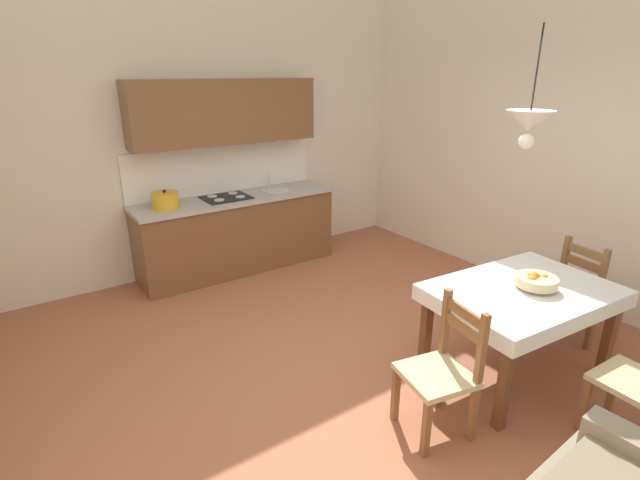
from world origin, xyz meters
TOP-DOWN VIEW (x-y plane):
  - ground_plane at (0.00, 0.00)m, footprint 5.83×6.03m
  - wall_back at (0.00, 2.77)m, footprint 5.83×0.12m
  - wall_right at (2.67, 0.00)m, footprint 0.12×6.03m
  - kitchen_cabinetry at (0.14, 2.44)m, footprint 2.37×0.63m
  - dining_table at (1.02, -0.78)m, footprint 1.44×1.05m
  - dining_chair_tv_side at (0.06, -0.86)m, footprint 0.50×0.50m
  - dining_chair_window_side at (2.02, -0.80)m, footprint 0.48×0.48m
  - fruit_bowl at (1.07, -0.83)m, footprint 0.30×0.30m
  - pendant_lamp at (0.98, -0.64)m, footprint 0.32×0.32m

SIDE VIEW (x-z plane):
  - ground_plane at x=0.00m, z-range -0.10..0.00m
  - dining_chair_tv_side at x=0.06m, z-range -0.02..0.91m
  - dining_chair_window_side at x=2.02m, z-range -0.02..0.91m
  - dining_table at x=1.02m, z-range 0.25..1.00m
  - fruit_bowl at x=1.07m, z-range 0.75..0.87m
  - kitchen_cabinetry at x=0.14m, z-range -0.24..1.96m
  - pendant_lamp at x=0.98m, z-range 1.55..2.36m
  - wall_back at x=0.00m, z-range 0.00..3.98m
  - wall_right at x=2.67m, z-range 0.00..3.98m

